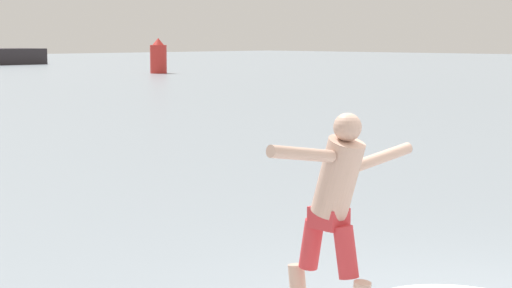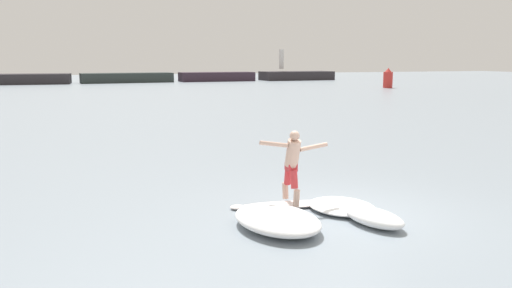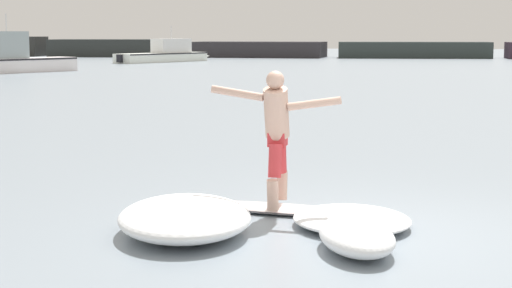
% 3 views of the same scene
% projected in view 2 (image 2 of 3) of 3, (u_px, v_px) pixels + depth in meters
% --- Properties ---
extents(ground_plane, '(200.00, 200.00, 0.00)m').
position_uv_depth(ground_plane, '(346.00, 212.00, 10.36)').
color(ground_plane, gray).
extents(rock_jetty_breakwater, '(75.20, 5.11, 4.61)m').
position_uv_depth(rock_jetty_breakwater, '(67.00, 78.00, 65.69)').
color(rock_jetty_breakwater, '#2B2C29').
rests_on(rock_jetty_breakwater, ground).
extents(surfboard, '(2.48, 0.92, 0.23)m').
position_uv_depth(surfboard, '(289.00, 205.00, 10.72)').
color(surfboard, white).
rests_on(surfboard, ground).
extents(surfer, '(1.51, 0.81, 1.59)m').
position_uv_depth(surfer, '(292.00, 161.00, 10.50)').
color(surfer, '#CAA18C').
rests_on(surfer, surfboard).
extents(channel_marker_buoy, '(1.03, 1.03, 2.19)m').
position_uv_depth(channel_marker_buoy, '(388.00, 79.00, 55.45)').
color(channel_marker_buoy, red).
rests_on(channel_marker_buoy, ground).
extents(wave_foam_at_tail, '(1.66, 1.81, 0.17)m').
position_uv_depth(wave_foam_at_tail, '(342.00, 206.00, 10.46)').
color(wave_foam_at_tail, white).
rests_on(wave_foam_at_tail, ground).
extents(wave_foam_at_nose, '(1.01, 1.48, 0.30)m').
position_uv_depth(wave_foam_at_nose, '(374.00, 217.00, 9.51)').
color(wave_foam_at_nose, white).
rests_on(wave_foam_at_nose, ground).
extents(wave_foam_beside, '(1.78, 2.25, 0.35)m').
position_uv_depth(wave_foam_beside, '(277.00, 219.00, 9.31)').
color(wave_foam_beside, white).
rests_on(wave_foam_beside, ground).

